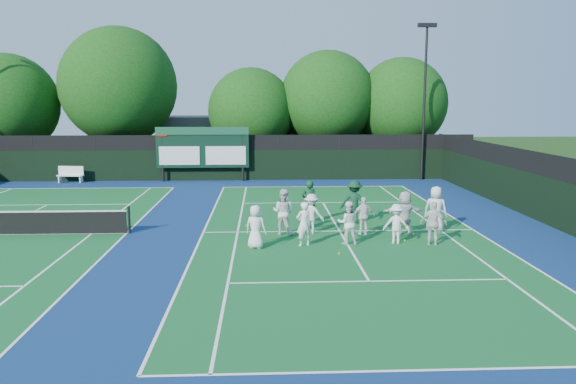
{
  "coord_description": "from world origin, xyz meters",
  "views": [
    {
      "loc": [
        -3.07,
        -21.01,
        5.22
      ],
      "look_at": [
        -2.0,
        3.0,
        1.3
      ],
      "focal_mm": 35.0,
      "sensor_mm": 36.0,
      "label": 1
    }
  ],
  "objects": [
    {
      "name": "player_front_4",
      "position": [
        3.12,
        -1.29,
        0.81
      ],
      "size": [
        1.02,
        0.73,
        1.61
      ],
      "primitive_type": "imported",
      "rotation": [
        0.0,
        0.0,
        2.75
      ],
      "color": "silver",
      "rests_on": "ground"
    },
    {
      "name": "player_front_1",
      "position": [
        -1.61,
        -1.22,
        0.81
      ],
      "size": [
        0.69,
        0.58,
        1.63
      ],
      "primitive_type": "imported",
      "rotation": [
        0.0,
        0.0,
        3.51
      ],
      "color": "white",
      "rests_on": "ground"
    },
    {
      "name": "bench",
      "position": [
        -15.46,
        15.38,
        0.57
      ],
      "size": [
        1.72,
        0.69,
        1.06
      ],
      "color": "white",
      "rests_on": "ground"
    },
    {
      "name": "player_back_0",
      "position": [
        -2.29,
        0.54,
        0.91
      ],
      "size": [
        1.09,
        1.0,
        1.83
      ],
      "primitive_type": "imported",
      "rotation": [
        0.0,
        0.0,
        2.71
      ],
      "color": "silver",
      "rests_on": "ground"
    },
    {
      "name": "coach_left",
      "position": [
        -1.11,
        2.65,
        0.92
      ],
      "size": [
        0.73,
        0.54,
        1.85
      ],
      "primitive_type": "imported",
      "rotation": [
        0.0,
        0.0,
        3.29
      ],
      "color": "#103B22",
      "rests_on": "ground"
    },
    {
      "name": "tree_c",
      "position": [
        -3.75,
        19.58,
        4.33
      ],
      "size": [
        6.14,
        6.14,
        7.56
      ],
      "color": "black",
      "rests_on": "ground"
    },
    {
      "name": "light_pole_right",
      "position": [
        7.5,
        15.7,
        6.3
      ],
      "size": [
        1.2,
        0.3,
        10.12
      ],
      "color": "black",
      "rests_on": "ground"
    },
    {
      "name": "tennis_ball_5",
      "position": [
        2.22,
        -0.76,
        0.03
      ],
      "size": [
        0.07,
        0.07,
        0.07
      ],
      "primitive_type": "sphere",
      "color": "#C5DF1A",
      "rests_on": "ground"
    },
    {
      "name": "tree_d",
      "position": [
        1.72,
        19.58,
        5.22
      ],
      "size": [
        6.78,
        6.78,
        8.78
      ],
      "color": "black",
      "rests_on": "ground"
    },
    {
      "name": "player_front_3",
      "position": [
        1.81,
        -1.02,
        0.74
      ],
      "size": [
        1.02,
        0.68,
        1.48
      ],
      "primitive_type": "imported",
      "rotation": [
        0.0,
        0.0,
        3.0
      ],
      "color": "white",
      "rests_on": "ground"
    },
    {
      "name": "player_back_1",
      "position": [
        -1.17,
        0.73,
        0.79
      ],
      "size": [
        1.18,
        0.97,
        1.59
      ],
      "primitive_type": "imported",
      "rotation": [
        0.0,
        0.0,
        2.71
      ],
      "color": "silver",
      "rests_on": "ground"
    },
    {
      "name": "tennis_ball_4",
      "position": [
        1.5,
        1.03,
        0.03
      ],
      "size": [
        0.07,
        0.07,
        0.07
      ],
      "primitive_type": "sphere",
      "color": "#C5DF1A",
      "rests_on": "ground"
    },
    {
      "name": "near_court",
      "position": [
        0.0,
        1.0,
        0.01
      ],
      "size": [
        11.05,
        23.85,
        0.01
      ],
      "color": "#135D27",
      "rests_on": "ground"
    },
    {
      "name": "player_front_2",
      "position": [
        0.02,
        -1.03,
        0.8
      ],
      "size": [
        0.81,
        0.65,
        1.6
      ],
      "primitive_type": "imported",
      "rotation": [
        0.0,
        0.0,
        3.09
      ],
      "color": "white",
      "rests_on": "ground"
    },
    {
      "name": "tree_a",
      "position": [
        -20.79,
        19.58,
        4.8
      ],
      "size": [
        7.03,
        7.03,
        8.5
      ],
      "color": "black",
      "rests_on": "ground"
    },
    {
      "name": "back_fence",
      "position": [
        -6.0,
        16.0,
        1.36
      ],
      "size": [
        34.0,
        0.08,
        3.0
      ],
      "color": "black",
      "rests_on": "ground"
    },
    {
      "name": "divider_fence_right",
      "position": [
        9.0,
        1.0,
        1.36
      ],
      "size": [
        0.08,
        32.0,
        3.0
      ],
      "color": "black",
      "rests_on": "ground"
    },
    {
      "name": "tennis_ball_1",
      "position": [
        0.23,
        1.32,
        0.03
      ],
      "size": [
        0.07,
        0.07,
        0.07
      ],
      "primitive_type": "sphere",
      "color": "#C5DF1A",
      "rests_on": "ground"
    },
    {
      "name": "player_back_2",
      "position": [
        0.86,
        0.4,
        0.75
      ],
      "size": [
        0.92,
        0.47,
        1.51
      ],
      "primitive_type": "imported",
      "rotation": [
        0.0,
        0.0,
        3.26
      ],
      "color": "white",
      "rests_on": "ground"
    },
    {
      "name": "coach_right",
      "position": [
        0.83,
        2.5,
        0.93
      ],
      "size": [
        1.33,
        0.96,
        1.86
      ],
      "primitive_type": "imported",
      "rotation": [
        0.0,
        0.0,
        2.9
      ],
      "color": "#0E361F",
      "rests_on": "ground"
    },
    {
      "name": "court_apron",
      "position": [
        -6.0,
        1.0,
        0.0
      ],
      "size": [
        34.0,
        32.0,
        0.01
      ],
      "primitive_type": "cube",
      "color": "navy",
      "rests_on": "ground"
    },
    {
      "name": "player_front_0",
      "position": [
        -3.35,
        -1.48,
        0.79
      ],
      "size": [
        0.9,
        0.76,
        1.57
      ],
      "primitive_type": "imported",
      "rotation": [
        0.0,
        0.0,
        2.75
      ],
      "color": "white",
      "rests_on": "ground"
    },
    {
      "name": "clubhouse",
      "position": [
        -2.0,
        24.0,
        2.0
      ],
      "size": [
        18.0,
        6.0,
        4.0
      ],
      "primitive_type": "cube",
      "color": "#525357",
      "rests_on": "ground"
    },
    {
      "name": "tree_e",
      "position": [
        7.09,
        19.58,
        4.87
      ],
      "size": [
        6.54,
        6.54,
        8.31
      ],
      "color": "black",
      "rests_on": "ground"
    },
    {
      "name": "tennis_ball_0",
      "position": [
        -0.48,
        -2.45,
        0.03
      ],
      "size": [
        0.07,
        0.07,
        0.07
      ],
      "primitive_type": "sphere",
      "color": "#C5DF1A",
      "rests_on": "ground"
    },
    {
      "name": "tennis_ball_3",
      "position": [
        -3.79,
        2.07,
        0.03
      ],
      "size": [
        0.07,
        0.07,
        0.07
      ],
      "primitive_type": "sphere",
      "color": "#C5DF1A",
      "rests_on": "ground"
    },
    {
      "name": "ground",
      "position": [
        0.0,
        0.0,
        0.0
      ],
      "size": [
        120.0,
        120.0,
        0.0
      ],
      "primitive_type": "plane",
      "color": "#17390F",
      "rests_on": "ground"
    },
    {
      "name": "tennis_ball_2",
      "position": [
        2.8,
        0.15,
        0.03
      ],
      "size": [
        0.07,
        0.07,
        0.07
      ],
      "primitive_type": "sphere",
      "color": "#C5DF1A",
      "rests_on": "ground"
    },
    {
      "name": "player_back_4",
      "position": [
        3.84,
        0.8,
        0.92
      ],
      "size": [
        1.07,
        0.91,
        1.85
      ],
      "primitive_type": "imported",
      "rotation": [
        0.0,
        0.0,
        2.71
      ],
      "color": "white",
      "rests_on": "ground"
    },
    {
      "name": "player_back_3",
      "position": [
        2.45,
        0.3,
        0.87
      ],
      "size": [
        1.66,
        0.68,
        1.75
      ],
      "primitive_type": "imported",
      "rotation": [
        0.0,
        0.0,
        3.24
      ],
      "color": "silver",
      "rests_on": "ground"
    },
    {
      "name": "scoreboard",
      "position": [
        -7.01,
        15.59,
        2.19
      ],
      "size": [
        6.0,
        0.21,
        3.55
      ],
      "color": "black",
      "rests_on": "ground"
    },
    {
      "name": "tree_b",
      "position": [
        -13.03,
        19.58,
        6.04
      ],
      "size": [
        8.16,
        8.16,
        10.34
      ],
      "color": "black",
      "rests_on": "ground"
    }
  ]
}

